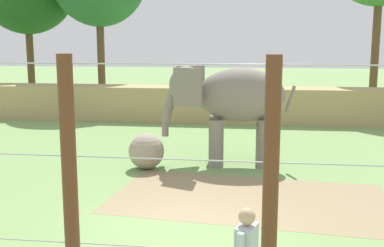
{
  "coord_description": "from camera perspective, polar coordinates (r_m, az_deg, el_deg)",
  "views": [
    {
      "loc": [
        1.32,
        -9.01,
        3.75
      ],
      "look_at": [
        -0.45,
        4.49,
        1.4
      ],
      "focal_mm": 44.76,
      "sensor_mm": 36.0,
      "label": 1
    }
  ],
  "objects": [
    {
      "name": "enrichment_ball",
      "position": [
        14.25,
        -5.46,
        -3.32
      ],
      "size": [
        1.06,
        1.06,
        1.06
      ],
      "primitive_type": "sphere",
      "color": "gray",
      "rests_on": "ground"
    },
    {
      "name": "ground_plane",
      "position": [
        9.85,
        -0.81,
        -12.6
      ],
      "size": [
        120.0,
        120.0,
        0.0
      ],
      "primitive_type": "plane",
      "color": "#759956"
    },
    {
      "name": "embankment_wall",
      "position": [
        22.65,
        4.07,
        2.3
      ],
      "size": [
        36.0,
        1.8,
        1.61
      ],
      "primitive_type": "cube",
      "color": "tan",
      "rests_on": "ground"
    },
    {
      "name": "cable_fence",
      "position": [
        7.13,
        -3.23,
        -6.18
      ],
      "size": [
        9.45,
        0.23,
        3.57
      ],
      "color": "brown",
      "rests_on": "ground"
    },
    {
      "name": "dirt_patch",
      "position": [
        11.78,
        6.69,
        -8.82
      ],
      "size": [
        6.87,
        4.39,
        0.01
      ],
      "primitive_type": "cube",
      "rotation": [
        0.0,
        0.0,
        -0.11
      ],
      "color": "#937F5B",
      "rests_on": "ground"
    },
    {
      "name": "elephant",
      "position": [
        14.58,
        4.61,
        2.86
      ],
      "size": [
        4.07,
        1.74,
        3.02
      ],
      "color": "gray",
      "rests_on": "ground"
    }
  ]
}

